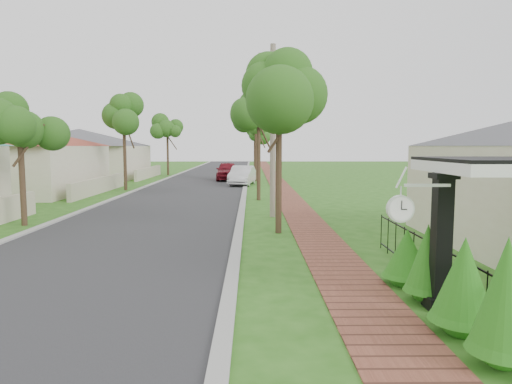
% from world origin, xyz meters
% --- Properties ---
extents(ground, '(160.00, 160.00, 0.00)m').
position_xyz_m(ground, '(0.00, 0.00, 0.00)').
color(ground, '#295F16').
rests_on(ground, ground).
extents(road, '(7.00, 120.00, 0.02)m').
position_xyz_m(road, '(-3.00, 20.00, 0.00)').
color(road, '#28282B').
rests_on(road, ground).
extents(kerb_right, '(0.30, 120.00, 0.10)m').
position_xyz_m(kerb_right, '(0.65, 20.00, 0.00)').
color(kerb_right, '#9E9E99').
rests_on(kerb_right, ground).
extents(kerb_left, '(0.30, 120.00, 0.10)m').
position_xyz_m(kerb_left, '(-6.65, 20.00, 0.00)').
color(kerb_left, '#9E9E99').
rests_on(kerb_left, ground).
extents(sidewalk, '(1.50, 120.00, 0.03)m').
position_xyz_m(sidewalk, '(3.25, 20.00, 0.00)').
color(sidewalk, brown).
rests_on(sidewalk, ground).
extents(porch_post, '(0.48, 0.48, 2.52)m').
position_xyz_m(porch_post, '(4.55, -1.00, 1.12)').
color(porch_post, black).
rests_on(porch_post, ground).
extents(picket_fence, '(0.03, 8.02, 1.00)m').
position_xyz_m(picket_fence, '(4.90, -0.00, 0.53)').
color(picket_fence, black).
rests_on(picket_fence, ground).
extents(street_trees, '(10.70, 37.65, 5.89)m').
position_xyz_m(street_trees, '(-2.87, 26.84, 4.54)').
color(street_trees, '#382619').
rests_on(street_trees, ground).
extents(hedge_row, '(0.93, 4.69, 1.97)m').
position_xyz_m(hedge_row, '(4.45, -1.51, 0.74)').
color(hedge_row, '#175B12').
rests_on(hedge_row, ground).
extents(far_house_grey, '(15.56, 15.56, 4.60)m').
position_xyz_m(far_house_grey, '(-14.97, 34.00, 2.34)').
color(far_house_grey, beige).
rests_on(far_house_grey, ground).
extents(parked_car_red, '(2.11, 4.83, 1.62)m').
position_xyz_m(parked_car_red, '(-1.00, 30.82, 0.81)').
color(parked_car_red, maroon).
rests_on(parked_car_red, ground).
extents(parked_car_white, '(2.17, 4.61, 1.46)m').
position_xyz_m(parked_car_white, '(0.40, 25.82, 0.73)').
color(parked_car_white, silver).
rests_on(parked_car_white, ground).
extents(near_tree, '(2.38, 2.38, 6.11)m').
position_xyz_m(near_tree, '(2.03, 6.41, 4.87)').
color(near_tree, '#382619').
rests_on(near_tree, ground).
extents(utility_pole, '(1.20, 0.24, 7.15)m').
position_xyz_m(utility_pole, '(1.99, 10.00, 3.64)').
color(utility_pole, gray).
rests_on(utility_pole, ground).
extents(station_clock, '(1.08, 0.13, 0.67)m').
position_xyz_m(station_clock, '(3.68, -1.40, 1.95)').
color(station_clock, white).
rests_on(station_clock, ground).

